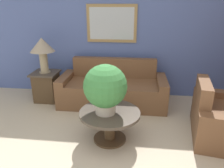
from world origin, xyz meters
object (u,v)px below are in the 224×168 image
Objects in this scene: coffee_table at (110,120)px; table_lamp at (42,48)px; potted_plant_on_table at (105,87)px; side_table at (47,86)px; couch_main at (113,90)px.

table_lamp is at bearing 139.36° from coffee_table.
coffee_table is 1.27× the size of table_lamp.
potted_plant_on_table is (1.40, -1.28, -0.26)m from table_lamp.
side_table is at bearing 137.54° from potted_plant_on_table.
coffee_table is at bearing 31.48° from potted_plant_on_table.
side_table is at bearing -179.87° from couch_main.
couch_main is 1.36m from side_table.
couch_main is 2.37× the size of coffee_table.
potted_plant_on_table is at bearing -88.14° from couch_main.
couch_main is at bearing 0.13° from side_table.
table_lamp reaches higher than coffee_table.
table_lamp reaches higher than couch_main.
potted_plant_on_table is at bearing -148.52° from coffee_table.
table_lamp is (-1.36, -0.00, 0.81)m from couch_main.
couch_main is 2.96× the size of potted_plant_on_table.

